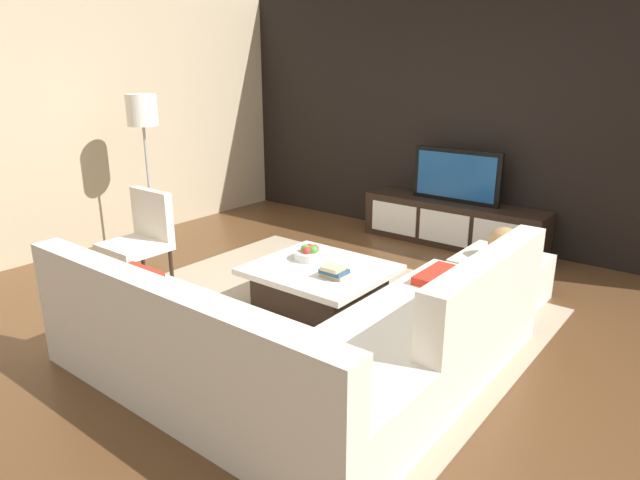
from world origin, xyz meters
TOP-DOWN VIEW (x-y plane):
  - ground_plane at (0.00, 0.00)m, footprint 14.00×14.00m
  - feature_wall_back at (0.00, 2.70)m, footprint 6.40×0.12m
  - side_wall_left at (-3.20, 0.20)m, footprint 0.12×5.20m
  - area_rug at (-0.10, 0.00)m, footprint 3.39×2.78m
  - media_console at (0.00, 2.40)m, footprint 2.06×0.47m
  - television at (0.00, 2.40)m, footprint 1.01×0.06m
  - sectional_couch at (0.54, -0.86)m, footprint 2.54×2.43m
  - coffee_table at (-0.10, 0.10)m, footprint 1.08×0.96m
  - accent_chair_near at (-1.75, -0.44)m, footprint 0.52×0.52m
  - floor_lamp at (-2.50, 0.19)m, footprint 0.32×0.32m
  - ottoman at (1.01, 1.20)m, footprint 0.70×0.70m
  - fruit_bowl at (-0.28, 0.20)m, footprint 0.28×0.28m
  - decorative_ball at (1.01, 1.20)m, footprint 0.26×0.26m
  - book_stack at (0.13, -0.02)m, footprint 0.21×0.16m

SIDE VIEW (x-z plane):
  - ground_plane at x=0.00m, z-range 0.00..0.00m
  - area_rug at x=-0.10m, z-range 0.00..0.01m
  - ottoman at x=1.01m, z-range 0.00..0.40m
  - coffee_table at x=-0.10m, z-range 0.01..0.39m
  - media_console at x=0.00m, z-range 0.00..0.50m
  - sectional_couch at x=0.54m, z-range -0.13..0.72m
  - book_stack at x=0.13m, z-range 0.38..0.47m
  - fruit_bowl at x=-0.28m, z-range 0.37..0.50m
  - accent_chair_near at x=-1.75m, z-range 0.05..0.92m
  - decorative_ball at x=1.01m, z-range 0.40..0.66m
  - television at x=0.00m, z-range 0.50..1.09m
  - feature_wall_back at x=0.00m, z-range 0.00..2.80m
  - side_wall_left at x=-3.20m, z-range 0.00..2.80m
  - floor_lamp at x=-2.50m, z-range 0.57..2.25m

